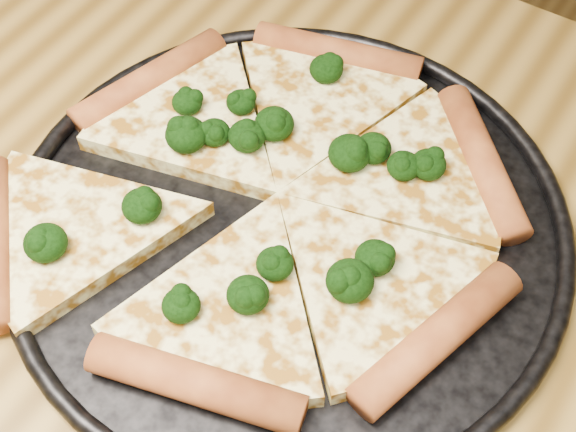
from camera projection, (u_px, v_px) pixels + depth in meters
The scene contains 4 objects.
dining_table at pixel (112, 367), 0.64m from camera, with size 1.20×0.90×0.75m.
pizza_pan at pixel (288, 223), 0.60m from camera, with size 0.40×0.40×0.02m.
pizza at pixel (266, 196), 0.60m from camera, with size 0.38×0.38×0.03m.
broccoli_florets at pixel (269, 182), 0.60m from camera, with size 0.22×0.27×0.02m.
Camera 1 is at (0.27, -0.17, 1.25)m, focal length 52.63 mm.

